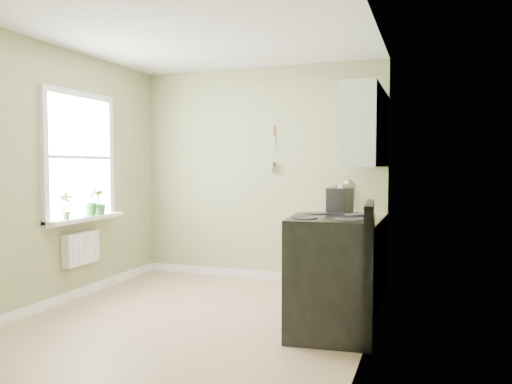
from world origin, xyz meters
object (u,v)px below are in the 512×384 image
(stove, at_px, (332,274))
(stand_mixer, at_px, (346,202))
(kettle, at_px, (340,203))
(coffee_maker, at_px, (339,206))

(stove, xyz_separation_m, stand_mixer, (-0.04, 0.97, 0.56))
(stand_mixer, distance_m, kettle, 0.75)
(stove, height_order, coffee_maker, coffee_maker)
(kettle, height_order, coffee_maker, coffee_maker)
(stand_mixer, distance_m, coffee_maker, 0.45)
(kettle, bearing_deg, stove, -82.31)
(stove, xyz_separation_m, kettle, (-0.23, 1.69, 0.50))
(stove, xyz_separation_m, coffee_maker, (-0.03, 0.52, 0.55))
(stand_mixer, height_order, coffee_maker, stand_mixer)
(stove, height_order, stand_mixer, stand_mixer)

